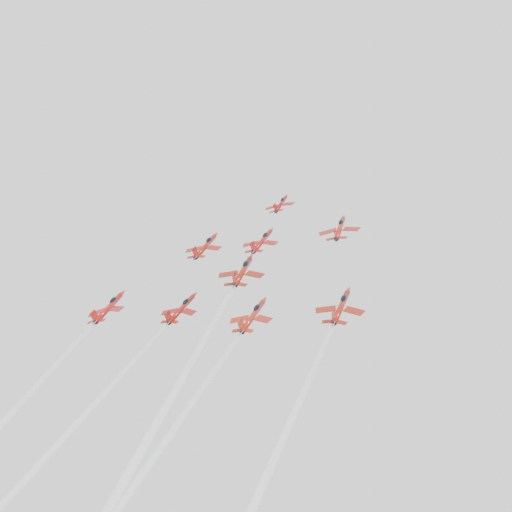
% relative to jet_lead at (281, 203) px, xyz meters
% --- Properties ---
extents(jet_lead, '(8.52, 10.25, 8.45)m').
position_rel_jet_lead_xyz_m(jet_lead, '(0.00, 0.00, 0.00)').
color(jet_lead, '#990E0E').
extents(jet_row2_left, '(10.07, 12.12, 10.00)m').
position_rel_jet_lead_xyz_m(jet_row2_left, '(-13.69, -16.17, -13.37)').
color(jet_row2_left, '#9D170F').
extents(jet_row2_center, '(9.33, 11.23, 9.26)m').
position_rel_jet_lead_xyz_m(jet_row2_center, '(1.37, -16.15, -13.36)').
color(jet_row2_center, '#A2140F').
extents(jet_row2_right, '(9.64, 11.60, 9.57)m').
position_rel_jet_lead_xyz_m(jet_row2_right, '(19.56, -13.89, -11.49)').
color(jet_row2_right, '#AE1B10').
extents(jet_center, '(10.39, 88.18, 73.32)m').
position_rel_jet_lead_xyz_m(jet_center, '(1.31, -65.65, -54.41)').
color(jet_center, maroon).
extents(jet_rear_left, '(8.58, 72.79, 60.52)m').
position_rel_jet_lead_xyz_m(jet_rear_left, '(-7.51, -69.33, -57.46)').
color(jet_rear_left, maroon).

